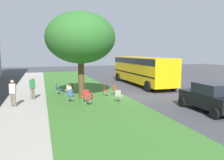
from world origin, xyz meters
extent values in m
plane|color=#424247|center=(0.00, 0.00, 0.00)|extent=(80.00, 80.00, 0.00)
cube|color=#3D752D|center=(0.00, 3.20, 0.00)|extent=(48.00, 6.00, 0.01)
cube|color=#ADA89E|center=(0.00, 7.60, 0.00)|extent=(48.00, 2.80, 0.01)
cylinder|color=brown|center=(0.25, 3.68, 1.62)|extent=(0.44, 0.44, 3.24)
ellipsoid|color=#2D6B28|center=(0.25, 3.68, 4.44)|extent=(5.03, 5.03, 3.71)
cube|color=#335184|center=(2.19, 5.17, 0.44)|extent=(0.48, 0.46, 0.04)
cube|color=#335184|center=(2.16, 5.35, 0.68)|extent=(0.41, 0.15, 0.40)
cylinder|color=gray|center=(2.04, 4.98, 0.21)|extent=(0.02, 0.02, 0.42)
cylinder|color=gray|center=(2.40, 5.03, 0.21)|extent=(0.02, 0.02, 0.42)
cylinder|color=gray|center=(1.99, 5.31, 0.21)|extent=(0.02, 0.02, 0.42)
cylinder|color=gray|center=(2.34, 5.37, 0.21)|extent=(0.02, 0.02, 0.42)
cube|color=#335184|center=(-0.98, 4.61, 0.44)|extent=(0.56, 0.56, 0.04)
cube|color=#335184|center=(-1.13, 4.70, 0.68)|extent=(0.27, 0.39, 0.40)
cylinder|color=gray|center=(-0.92, 4.37, 0.21)|extent=(0.02, 0.02, 0.42)
cylinder|color=gray|center=(-0.74, 4.68, 0.21)|extent=(0.02, 0.02, 0.42)
cylinder|color=gray|center=(-1.21, 4.54, 0.21)|extent=(0.02, 0.02, 0.42)
cylinder|color=gray|center=(-1.03, 4.85, 0.21)|extent=(0.02, 0.02, 0.42)
cube|color=brown|center=(0.61, 0.90, 0.44)|extent=(0.58, 0.58, 0.04)
cube|color=brown|center=(0.50, 1.04, 0.68)|extent=(0.36, 0.32, 0.40)
cylinder|color=gray|center=(0.58, 0.66, 0.21)|extent=(0.02, 0.02, 0.42)
cylinder|color=gray|center=(0.86, 0.89, 0.21)|extent=(0.02, 0.02, 0.42)
cylinder|color=gray|center=(0.36, 0.92, 0.21)|extent=(0.02, 0.02, 0.42)
cylinder|color=gray|center=(0.64, 1.15, 0.21)|extent=(0.02, 0.02, 0.42)
cube|color=#B7332D|center=(-1.37, 3.67, 0.44)|extent=(0.53, 0.54, 0.04)
cube|color=#B7332D|center=(-1.20, 3.60, 0.68)|extent=(0.24, 0.40, 0.40)
cylinder|color=gray|center=(-1.45, 3.90, 0.21)|extent=(0.02, 0.02, 0.42)
cylinder|color=gray|center=(-1.59, 3.57, 0.21)|extent=(0.02, 0.02, 0.42)
cylinder|color=gray|center=(-1.14, 3.77, 0.21)|extent=(0.02, 0.02, 0.42)
cylinder|color=gray|center=(-1.28, 3.44, 0.21)|extent=(0.02, 0.02, 0.42)
cube|color=beige|center=(1.65, 4.48, 0.44)|extent=(0.54, 0.55, 0.04)
cube|color=beige|center=(1.82, 4.40, 0.68)|extent=(0.25, 0.40, 0.40)
cylinder|color=gray|center=(1.58, 4.71, 0.21)|extent=(0.02, 0.02, 0.42)
cylinder|color=gray|center=(1.42, 4.39, 0.21)|extent=(0.02, 0.02, 0.42)
cylinder|color=gray|center=(1.88, 4.57, 0.21)|extent=(0.02, 0.02, 0.42)
cylinder|color=gray|center=(1.73, 4.24, 0.21)|extent=(0.02, 0.02, 0.42)
cube|color=olive|center=(2.32, 3.35, 0.44)|extent=(0.44, 0.45, 0.04)
cube|color=olive|center=(2.50, 3.34, 0.68)|extent=(0.12, 0.41, 0.40)
cylinder|color=gray|center=(2.16, 3.55, 0.21)|extent=(0.02, 0.02, 0.42)
cylinder|color=gray|center=(2.13, 3.19, 0.21)|extent=(0.02, 0.02, 0.42)
cylinder|color=gray|center=(2.50, 3.52, 0.21)|extent=(0.02, 0.02, 0.42)
cylinder|color=gray|center=(2.47, 3.16, 0.21)|extent=(0.02, 0.02, 0.42)
cube|color=#ADA393|center=(-1.94, 1.48, 0.44)|extent=(0.58, 0.58, 0.04)
cube|color=#ADA393|center=(-2.07, 1.60, 0.68)|extent=(0.34, 0.35, 0.40)
cylinder|color=gray|center=(-1.94, 1.23, 0.21)|extent=(0.02, 0.02, 0.42)
cylinder|color=gray|center=(-1.69, 1.49, 0.21)|extent=(0.02, 0.02, 0.42)
cylinder|color=gray|center=(-2.19, 1.46, 0.21)|extent=(0.02, 0.02, 0.42)
cylinder|color=gray|center=(-1.94, 1.73, 0.21)|extent=(0.02, 0.02, 0.42)
cube|color=#B7332D|center=(-2.27, 3.63, 0.44)|extent=(0.56, 0.55, 0.04)
cube|color=#B7332D|center=(-2.35, 3.48, 0.68)|extent=(0.39, 0.27, 0.40)
cylinder|color=gray|center=(-2.03, 3.70, 0.21)|extent=(0.02, 0.02, 0.42)
cylinder|color=gray|center=(-2.34, 3.87, 0.21)|extent=(0.02, 0.02, 0.42)
cylinder|color=gray|center=(-2.19, 3.40, 0.21)|extent=(0.02, 0.02, 0.42)
cylinder|color=gray|center=(-2.51, 3.57, 0.21)|extent=(0.02, 0.02, 0.42)
cube|color=#B7332D|center=(0.43, 1.72, 0.44)|extent=(0.46, 0.44, 0.04)
cube|color=#B7332D|center=(0.45, 1.90, 0.68)|extent=(0.41, 0.13, 0.40)
cylinder|color=gray|center=(0.23, 1.57, 0.21)|extent=(0.02, 0.02, 0.42)
cylinder|color=gray|center=(0.59, 1.53, 0.21)|extent=(0.02, 0.02, 0.42)
cylinder|color=gray|center=(0.27, 1.91, 0.21)|extent=(0.02, 0.02, 0.42)
cylinder|color=gray|center=(0.62, 1.87, 0.21)|extent=(0.02, 0.02, 0.42)
cube|color=brown|center=(2.45, 4.23, 0.44)|extent=(0.50, 0.51, 0.04)
cube|color=brown|center=(2.28, 4.18, 0.68)|extent=(0.19, 0.41, 0.40)
cylinder|color=gray|center=(2.66, 4.10, 0.21)|extent=(0.02, 0.02, 0.42)
cylinder|color=gray|center=(2.57, 4.45, 0.21)|extent=(0.02, 0.02, 0.42)
cylinder|color=gray|center=(2.33, 4.01, 0.21)|extent=(0.02, 0.02, 0.42)
cylinder|color=gray|center=(2.24, 4.36, 0.21)|extent=(0.02, 0.02, 0.42)
cube|color=black|center=(-5.69, -2.73, 0.68)|extent=(3.70, 1.64, 0.76)
cube|color=#1E232B|center=(-5.84, -2.73, 1.33)|extent=(1.90, 1.44, 0.64)
cylinder|color=black|center=(-4.29, -1.86, 0.30)|extent=(0.60, 0.18, 0.60)
cylinder|color=black|center=(-4.29, -3.60, 0.30)|extent=(0.60, 0.18, 0.60)
cylinder|color=black|center=(-7.09, -1.86, 0.30)|extent=(0.60, 0.18, 0.60)
cube|color=yellow|center=(5.29, -3.53, 1.63)|extent=(10.40, 2.44, 2.50)
cube|color=black|center=(5.29, -3.53, 1.28)|extent=(10.30, 2.46, 0.12)
cube|color=black|center=(5.29, -3.53, 2.53)|extent=(10.30, 2.46, 0.56)
cylinder|color=black|center=(9.29, -2.27, 0.48)|extent=(0.96, 0.28, 0.96)
cylinder|color=black|center=(9.29, -4.79, 0.48)|extent=(0.96, 0.28, 0.96)
cylinder|color=black|center=(1.29, -2.27, 0.48)|extent=(0.96, 0.28, 0.96)
cylinder|color=black|center=(1.29, -4.79, 0.48)|extent=(0.96, 0.28, 0.96)
cylinder|color=#726659|center=(0.87, 7.04, 0.42)|extent=(0.14, 0.14, 0.85)
cylinder|color=#726659|center=(0.76, 7.18, 0.42)|extent=(0.14, 0.14, 0.85)
cube|color=#338C4C|center=(0.82, 7.11, 1.15)|extent=(0.38, 0.41, 0.60)
sphere|color=tan|center=(0.82, 7.11, 1.58)|extent=(0.22, 0.22, 0.22)
cylinder|color=#726659|center=(-1.12, 8.12, 0.42)|extent=(0.14, 0.14, 0.85)
cylinder|color=#726659|center=(-1.08, 8.30, 0.42)|extent=(0.14, 0.14, 0.85)
cube|color=silver|center=(-1.10, 8.21, 1.15)|extent=(0.28, 0.40, 0.60)
sphere|color=tan|center=(-1.10, 8.21, 1.58)|extent=(0.22, 0.22, 0.22)
camera|label=1|loc=(-16.23, 6.45, 3.39)|focal=36.34mm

